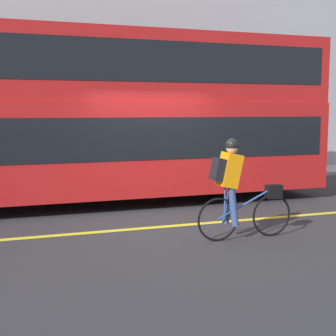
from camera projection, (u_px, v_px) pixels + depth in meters
ground_plane at (173, 227)px, 8.45m from camera, size 80.00×80.00×0.00m
road_center_line at (172, 226)px, 8.50m from camera, size 50.00×0.14×0.01m
sidewalk_curb at (111, 180)px, 13.70m from camera, size 60.00×1.82×0.11m
building_facade at (103, 66)px, 14.28m from camera, size 60.00×0.30×6.84m
bus at (76, 111)px, 10.23m from camera, size 11.26×2.53×3.74m
cyclist_on_bike at (236, 186)px, 7.51m from camera, size 1.68×0.32×1.65m
trash_bin at (187, 162)px, 14.28m from camera, size 0.52×0.52×0.82m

